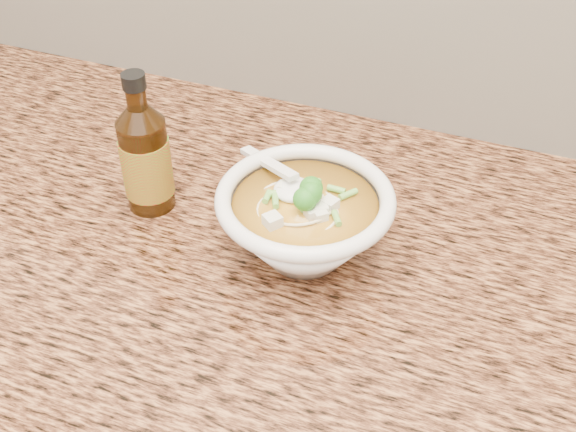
% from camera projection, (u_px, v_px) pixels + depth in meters
% --- Properties ---
extents(counter_slab, '(4.00, 0.68, 0.04)m').
position_uv_depth(counter_slab, '(365.00, 281.00, 0.82)').
color(counter_slab, '#A4693C').
rests_on(counter_slab, cabinet).
extents(soup_bowl, '(0.21, 0.20, 0.11)m').
position_uv_depth(soup_bowl, '(305.00, 223.00, 0.80)').
color(soup_bowl, white).
rests_on(soup_bowl, counter_slab).
extents(hot_sauce_bottle, '(0.07, 0.07, 0.18)m').
position_uv_depth(hot_sauce_bottle, '(146.00, 159.00, 0.86)').
color(hot_sauce_bottle, '#3B1F08').
rests_on(hot_sauce_bottle, counter_slab).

